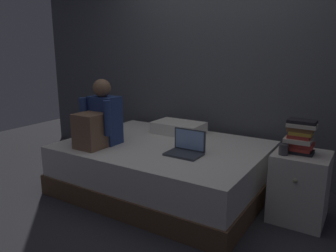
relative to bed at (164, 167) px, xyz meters
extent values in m
plane|color=#2D2D33|center=(0.20, -0.30, -0.25)|extent=(8.00, 8.00, 0.00)
cube|color=#4C4F54|center=(0.20, 0.90, 1.10)|extent=(5.60, 0.10, 2.70)
cube|color=brown|center=(0.00, 0.00, -0.15)|extent=(2.00, 1.50, 0.20)
cube|color=silver|center=(0.00, 0.00, 0.10)|extent=(1.96, 1.46, 0.30)
cube|color=beige|center=(1.30, 0.11, 0.05)|extent=(0.44, 0.44, 0.59)
sphere|color=gray|center=(1.30, -0.11, 0.18)|extent=(0.04, 0.04, 0.04)
cube|color=navy|center=(-0.53, -0.27, 0.49)|extent=(0.30, 0.20, 0.48)
sphere|color=brown|center=(-0.53, -0.30, 0.82)|extent=(0.18, 0.18, 0.18)
cube|color=brown|center=(-0.53, -0.49, 0.42)|extent=(0.26, 0.24, 0.34)
cylinder|color=navy|center=(-0.69, -0.41, 0.55)|extent=(0.07, 0.07, 0.34)
cylinder|color=navy|center=(-0.37, -0.41, 0.55)|extent=(0.07, 0.07, 0.34)
cube|color=#333842|center=(0.35, -0.21, 0.26)|extent=(0.32, 0.22, 0.02)
cube|color=#333842|center=(0.35, -0.09, 0.37)|extent=(0.32, 0.01, 0.20)
cube|color=#8CB2EA|center=(0.35, -0.10, 0.37)|extent=(0.29, 0.00, 0.18)
cube|color=silver|center=(-0.09, 0.45, 0.32)|extent=(0.56, 0.36, 0.13)
cube|color=black|center=(1.28, 0.11, 0.36)|extent=(0.21, 0.15, 0.03)
cube|color=#9E2D28|center=(1.26, 0.09, 0.39)|extent=(0.20, 0.14, 0.03)
cube|color=#9E2D28|center=(1.27, 0.10, 0.42)|extent=(0.21, 0.15, 0.04)
cube|color=beige|center=(1.26, 0.08, 0.46)|extent=(0.21, 0.16, 0.04)
cube|color=#9E2D28|center=(1.26, 0.10, 0.49)|extent=(0.17, 0.15, 0.03)
cube|color=gold|center=(1.27, 0.09, 0.52)|extent=(0.18, 0.13, 0.02)
cube|color=brown|center=(1.27, 0.10, 0.55)|extent=(0.20, 0.12, 0.04)
cube|color=beige|center=(1.28, 0.09, 0.59)|extent=(0.23, 0.13, 0.03)
cube|color=black|center=(1.27, 0.11, 0.62)|extent=(0.22, 0.14, 0.03)
cylinder|color=#3D3D42|center=(1.17, -0.01, 0.39)|extent=(0.08, 0.08, 0.09)
camera|label=1|loc=(1.72, -2.67, 1.19)|focal=34.90mm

